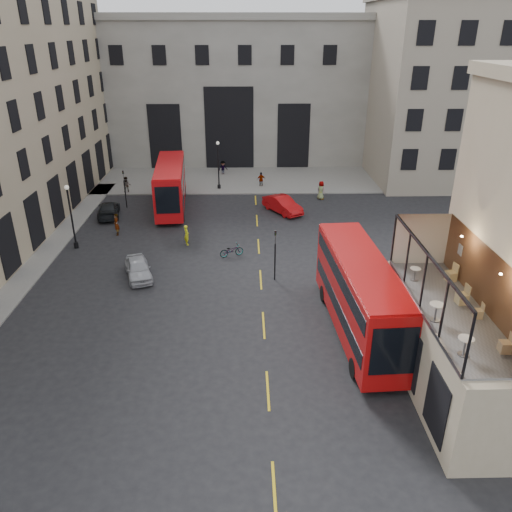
{
  "coord_description": "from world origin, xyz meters",
  "views": [
    {
      "loc": [
        -3.01,
        -19.82,
        16.59
      ],
      "look_at": [
        -2.39,
        9.58,
        3.0
      ],
      "focal_mm": 35.0,
      "sensor_mm": 36.0,
      "label": 1
    }
  ],
  "objects_px": {
    "traffic_light_far": "(124,184)",
    "bus_near": "(360,293)",
    "bus_far": "(170,183)",
    "pedestrian_c": "(261,180)",
    "car_a": "(138,268)",
    "pedestrian_e": "(116,224)",
    "cafe_table_mid": "(436,309)",
    "street_lamp_b": "(219,168)",
    "traffic_light_near": "(275,249)",
    "bicycle": "(232,250)",
    "car_b": "(283,205)",
    "cafe_table_far": "(415,272)",
    "cyclist": "(187,235)",
    "car_c": "(109,209)",
    "cafe_chair_c": "(462,298)",
    "pedestrian_b": "(223,168)",
    "cafe_chair_b": "(478,313)",
    "cafe_chair_d": "(451,276)",
    "pedestrian_d": "(321,190)",
    "street_lamp_a": "(72,221)",
    "pedestrian_a": "(127,185)",
    "cafe_table_near": "(465,344)",
    "cafe_chair_a": "(505,346)"
  },
  "relations": [
    {
      "from": "street_lamp_b",
      "to": "cafe_chair_c",
      "type": "distance_m",
      "value": 36.04
    },
    {
      "from": "cafe_table_near",
      "to": "cafe_chair_a",
      "type": "xyz_separation_m",
      "value": [
        1.74,
        0.16,
        -0.26
      ]
    },
    {
      "from": "pedestrian_e",
      "to": "traffic_light_far",
      "type": "bearing_deg",
      "value": 169.3
    },
    {
      "from": "bus_near",
      "to": "pedestrian_c",
      "type": "xyz_separation_m",
      "value": [
        -4.78,
        29.57,
        -1.81
      ]
    },
    {
      "from": "car_a",
      "to": "cafe_chair_d",
      "type": "distance_m",
      "value": 21.21
    },
    {
      "from": "street_lamp_a",
      "to": "bus_near",
      "type": "xyz_separation_m",
      "value": [
        20.5,
        -12.81,
        0.26
      ]
    },
    {
      "from": "cafe_chair_d",
      "to": "bus_far",
      "type": "bearing_deg",
      "value": 125.79
    },
    {
      "from": "street_lamp_a",
      "to": "pedestrian_e",
      "type": "distance_m",
      "value": 4.15
    },
    {
      "from": "cafe_table_mid",
      "to": "street_lamp_a",
      "type": "bearing_deg",
      "value": 139.88
    },
    {
      "from": "car_c",
      "to": "cafe_table_mid",
      "type": "height_order",
      "value": "cafe_table_mid"
    },
    {
      "from": "car_b",
      "to": "pedestrian_a",
      "type": "height_order",
      "value": "pedestrian_a"
    },
    {
      "from": "bus_far",
      "to": "cafe_chair_c",
      "type": "bearing_deg",
      "value": -57.13
    },
    {
      "from": "traffic_light_far",
      "to": "cafe_table_far",
      "type": "distance_m",
      "value": 32.57
    },
    {
      "from": "traffic_light_near",
      "to": "car_b",
      "type": "distance_m",
      "value": 14.42
    },
    {
      "from": "cafe_chair_a",
      "to": "cafe_chair_b",
      "type": "bearing_deg",
      "value": 89.54
    },
    {
      "from": "traffic_light_near",
      "to": "pedestrian_d",
      "type": "height_order",
      "value": "traffic_light_near"
    },
    {
      "from": "traffic_light_far",
      "to": "pedestrian_a",
      "type": "bearing_deg",
      "value": 100.99
    },
    {
      "from": "traffic_light_far",
      "to": "street_lamp_b",
      "type": "distance_m",
      "value": 10.82
    },
    {
      "from": "traffic_light_far",
      "to": "car_a",
      "type": "xyz_separation_m",
      "value": [
        4.16,
        -15.4,
        -1.72
      ]
    },
    {
      "from": "cafe_table_far",
      "to": "bus_far",
      "type": "bearing_deg",
      "value": 122.97
    },
    {
      "from": "car_a",
      "to": "pedestrian_e",
      "type": "xyz_separation_m",
      "value": [
        -3.44,
        8.19,
        0.26
      ]
    },
    {
      "from": "traffic_light_far",
      "to": "pedestrian_e",
      "type": "height_order",
      "value": "traffic_light_far"
    },
    {
      "from": "cafe_table_far",
      "to": "traffic_light_far",
      "type": "bearing_deg",
      "value": 129.58
    },
    {
      "from": "street_lamp_b",
      "to": "cyclist",
      "type": "xyz_separation_m",
      "value": [
        -1.96,
        -15.5,
        -1.54
      ]
    },
    {
      "from": "bus_far",
      "to": "pedestrian_c",
      "type": "xyz_separation_m",
      "value": [
        9.14,
        6.95,
        -1.68
      ]
    },
    {
      "from": "street_lamp_b",
      "to": "pedestrian_c",
      "type": "relative_size",
      "value": 3.17
    },
    {
      "from": "bus_far",
      "to": "cafe_table_near",
      "type": "relative_size",
      "value": 14.43
    },
    {
      "from": "pedestrian_b",
      "to": "pedestrian_c",
      "type": "distance_m",
      "value": 6.67
    },
    {
      "from": "pedestrian_b",
      "to": "cafe_table_far",
      "type": "distance_m",
      "value": 38.69
    },
    {
      "from": "bus_far",
      "to": "cafe_chair_b",
      "type": "distance_m",
      "value": 33.73
    },
    {
      "from": "car_a",
      "to": "cafe_chair_a",
      "type": "bearing_deg",
      "value": -59.3
    },
    {
      "from": "pedestrian_e",
      "to": "pedestrian_c",
      "type": "bearing_deg",
      "value": 120.62
    },
    {
      "from": "traffic_light_far",
      "to": "cafe_table_mid",
      "type": "distance_m",
      "value": 35.47
    },
    {
      "from": "pedestrian_b",
      "to": "cafe_chair_c",
      "type": "xyz_separation_m",
      "value": [
        12.95,
        -39.14,
        4.0
      ]
    },
    {
      "from": "street_lamp_b",
      "to": "cyclist",
      "type": "height_order",
      "value": "street_lamp_b"
    },
    {
      "from": "bicycle",
      "to": "pedestrian_b",
      "type": "relative_size",
      "value": 1.08
    },
    {
      "from": "street_lamp_b",
      "to": "car_b",
      "type": "bearing_deg",
      "value": -49.85
    },
    {
      "from": "pedestrian_c",
      "to": "cafe_table_mid",
      "type": "relative_size",
      "value": 2.06
    },
    {
      "from": "pedestrian_b",
      "to": "pedestrian_c",
      "type": "xyz_separation_m",
      "value": [
        4.49,
        -4.94,
        -0.05
      ]
    },
    {
      "from": "traffic_light_far",
      "to": "bus_near",
      "type": "xyz_separation_m",
      "value": [
        18.5,
        -22.81,
        0.23
      ]
    },
    {
      "from": "pedestrian_b",
      "to": "cafe_chair_b",
      "type": "relative_size",
      "value": 2.39
    },
    {
      "from": "pedestrian_c",
      "to": "pedestrian_d",
      "type": "xyz_separation_m",
      "value": [
        6.13,
        -4.5,
        0.13
      ]
    },
    {
      "from": "cyclist",
      "to": "cafe_chair_d",
      "type": "distance_m",
      "value": 22.38
    },
    {
      "from": "pedestrian_a",
      "to": "cafe_chair_a",
      "type": "height_order",
      "value": "cafe_chair_a"
    },
    {
      "from": "traffic_light_far",
      "to": "pedestrian_d",
      "type": "relative_size",
      "value": 1.96
    },
    {
      "from": "cyclist",
      "to": "traffic_light_far",
      "type": "bearing_deg",
      "value": 14.37
    },
    {
      "from": "traffic_light_near",
      "to": "bicycle",
      "type": "distance_m",
      "value": 5.53
    },
    {
      "from": "bus_far",
      "to": "pedestrian_a",
      "type": "height_order",
      "value": "bus_far"
    },
    {
      "from": "car_c",
      "to": "cafe_chair_c",
      "type": "height_order",
      "value": "cafe_chair_c"
    },
    {
      "from": "car_a",
      "to": "cafe_table_mid",
      "type": "bearing_deg",
      "value": -57.83
    }
  ]
}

